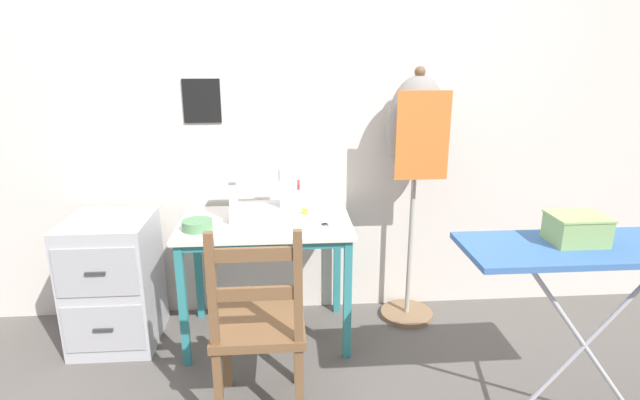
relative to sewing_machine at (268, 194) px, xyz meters
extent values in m
plane|color=#5B5651|center=(-0.02, -0.32, -0.84)|extent=(14.00, 14.00, 0.00)
cube|color=silver|center=(-0.02, 0.32, 0.43)|extent=(10.00, 0.05, 2.55)
cube|color=black|center=(-0.36, 0.29, 0.47)|extent=(0.21, 0.01, 0.25)
cube|color=silver|center=(-0.02, -0.03, -0.15)|extent=(0.92, 0.57, 0.02)
cube|color=teal|center=(-0.02, -0.28, -0.19)|extent=(0.84, 0.03, 0.04)
cube|color=teal|center=(-0.44, -0.28, -0.50)|extent=(0.04, 0.04, 0.68)
cube|color=teal|center=(0.41, -0.28, -0.50)|extent=(0.04, 0.04, 0.68)
cube|color=teal|center=(-0.44, 0.21, -0.50)|extent=(0.04, 0.04, 0.68)
cube|color=teal|center=(0.41, 0.21, -0.50)|extent=(0.04, 0.04, 0.68)
cube|color=white|center=(-0.02, 0.00, -0.10)|extent=(0.36, 0.19, 0.08)
cube|color=white|center=(0.11, 0.00, 0.05)|extent=(0.09, 0.16, 0.22)
cube|color=white|center=(-0.04, 0.00, 0.12)|extent=(0.31, 0.14, 0.07)
cube|color=white|center=(-0.18, 0.00, 0.01)|extent=(0.04, 0.10, 0.15)
cylinder|color=#B22D2D|center=(0.17, 0.00, 0.05)|extent=(0.02, 0.06, 0.06)
cylinder|color=#99999E|center=(0.11, 0.00, 0.17)|extent=(0.01, 0.01, 0.02)
cylinder|color=#56895B|center=(-0.36, -0.15, -0.12)|extent=(0.16, 0.16, 0.05)
cylinder|color=#2F4B32|center=(-0.36, -0.15, -0.09)|extent=(0.12, 0.12, 0.01)
cube|color=silver|center=(0.34, -0.16, -0.14)|extent=(0.07, 0.08, 0.00)
cube|color=silver|center=(0.33, -0.17, -0.14)|extent=(0.05, 0.09, 0.00)
torus|color=black|center=(0.30, -0.12, -0.14)|extent=(0.03, 0.03, 0.01)
torus|color=black|center=(0.30, -0.12, -0.14)|extent=(0.03, 0.03, 0.01)
cylinder|color=yellow|center=(0.20, 0.07, -0.12)|extent=(0.03, 0.03, 0.04)
cylinder|color=beige|center=(0.20, 0.07, -0.10)|extent=(0.04, 0.04, 0.00)
cylinder|color=beige|center=(0.20, 0.07, -0.14)|extent=(0.04, 0.04, 0.00)
cube|color=brown|center=(-0.03, -0.64, -0.42)|extent=(0.40, 0.38, 0.04)
cube|color=brown|center=(-0.20, -0.48, -0.64)|extent=(0.04, 0.04, 0.40)
cube|color=brown|center=(0.14, -0.48, -0.64)|extent=(0.04, 0.04, 0.40)
cube|color=brown|center=(-0.20, -0.80, -0.64)|extent=(0.04, 0.04, 0.40)
cube|color=brown|center=(0.14, -0.80, -0.64)|extent=(0.04, 0.04, 0.40)
cube|color=brown|center=(-0.20, -0.80, -0.16)|extent=(0.04, 0.04, 0.48)
cube|color=brown|center=(0.14, -0.80, -0.16)|extent=(0.04, 0.04, 0.48)
cube|color=brown|center=(-0.03, -0.80, -0.01)|extent=(0.34, 0.02, 0.06)
cube|color=brown|center=(-0.03, -0.80, -0.18)|extent=(0.34, 0.02, 0.06)
cube|color=#B7B7BC|center=(-0.86, -0.01, -0.48)|extent=(0.45, 0.46, 0.72)
cube|color=#A8A8AD|center=(-0.86, -0.24, -0.32)|extent=(0.41, 0.01, 0.26)
cube|color=#333338|center=(-0.86, -0.25, -0.32)|extent=(0.10, 0.01, 0.02)
cube|color=#A8A8AD|center=(-0.86, -0.24, -0.64)|extent=(0.41, 0.01, 0.26)
cube|color=#333338|center=(-0.86, -0.25, -0.64)|extent=(0.10, 0.01, 0.02)
cylinder|color=#846647|center=(0.83, 0.12, -0.83)|extent=(0.32, 0.32, 0.03)
cylinder|color=#ADA89E|center=(0.83, 0.12, -0.34)|extent=(0.03, 0.03, 0.95)
ellipsoid|color=gray|center=(0.83, 0.12, 0.34)|extent=(0.34, 0.25, 0.57)
sphere|color=brown|center=(0.83, 0.12, 0.63)|extent=(0.06, 0.06, 0.06)
cube|color=orange|center=(0.83, -0.01, 0.31)|extent=(0.29, 0.01, 0.48)
cube|color=#3D6BAD|center=(1.31, -0.90, 0.01)|extent=(1.08, 0.36, 0.02)
cylinder|color=#B7B7BC|center=(1.31, -0.90, -0.42)|extent=(0.66, 0.02, 0.86)
cylinder|color=#B7B7BC|center=(1.31, -0.90, -0.42)|extent=(0.66, 0.02, 0.86)
cube|color=#8EB266|center=(1.21, -0.87, 0.08)|extent=(0.20, 0.16, 0.11)
cube|color=#9DC470|center=(1.21, -0.87, 0.13)|extent=(0.21, 0.17, 0.01)
camera|label=1|loc=(0.09, -2.60, 0.74)|focal=28.00mm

